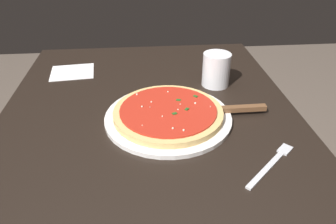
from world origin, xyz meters
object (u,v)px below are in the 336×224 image
at_px(pizza, 168,112).
at_px(cup_tall_drink, 216,70).
at_px(napkin_folded_right, 72,72).
at_px(pizza_server, 228,110).
at_px(fork, 272,163).
at_px(serving_plate, 168,116).

relative_size(pizza, cup_tall_drink, 2.79).
distance_m(cup_tall_drink, napkin_folded_right, 0.49).
bearing_deg(pizza_server, cup_tall_drink, 178.11).
xyz_separation_m(pizza_server, fork, (0.21, 0.05, -0.01)).
bearing_deg(napkin_folded_right, pizza_server, 55.50).
relative_size(napkin_folded_right, fork, 0.96).
bearing_deg(cup_tall_drink, serving_plate, -42.16).
height_order(serving_plate, pizza_server, pizza_server).
distance_m(pizza_server, fork, 0.21).
bearing_deg(napkin_folded_right, fork, 44.44).
height_order(pizza, pizza_server, pizza).
height_order(serving_plate, cup_tall_drink, cup_tall_drink).
xyz_separation_m(serving_plate, napkin_folded_right, (-0.32, -0.30, -0.00)).
bearing_deg(pizza, serving_plate, -81.96).
relative_size(cup_tall_drink, fork, 0.70).
bearing_deg(serving_plate, pizza_server, 90.61).
xyz_separation_m(pizza_server, napkin_folded_right, (-0.32, -0.46, -0.02)).
xyz_separation_m(pizza, napkin_folded_right, (-0.32, -0.30, -0.02)).
relative_size(pizza_server, fork, 1.48).
height_order(cup_tall_drink, napkin_folded_right, cup_tall_drink).
height_order(pizza, fork, pizza).
height_order(serving_plate, napkin_folded_right, serving_plate).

